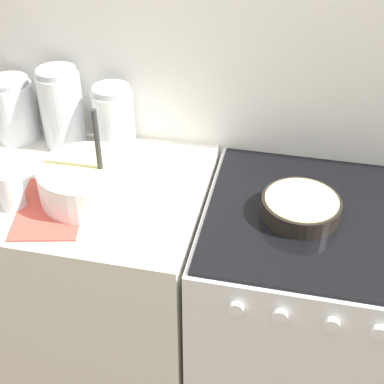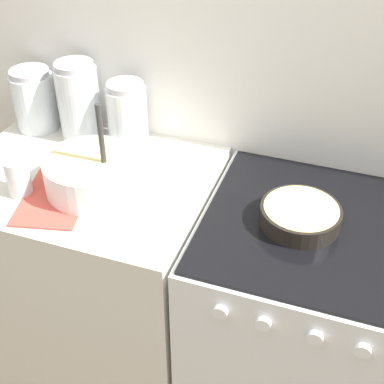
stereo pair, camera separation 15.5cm
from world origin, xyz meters
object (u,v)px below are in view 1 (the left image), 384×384
at_px(mixing_bowl, 87,180).
at_px(storage_jar_right, 114,123).
at_px(storage_jar_middle, 63,113).
at_px(tin_can, 11,190).
at_px(storage_jar_left, 15,113).
at_px(baking_pan, 301,206).
at_px(stove, 296,316).

xyz_separation_m(mixing_bowl, storage_jar_right, (-0.01, 0.28, 0.03)).
relative_size(mixing_bowl, storage_jar_middle, 1.10).
distance_m(storage_jar_middle, storage_jar_right, 0.18).
bearing_deg(tin_can, storage_jar_middle, 88.66).
relative_size(storage_jar_left, storage_jar_right, 0.97).
height_order(mixing_bowl, baking_pan, mixing_bowl).
distance_m(baking_pan, storage_jar_right, 0.68).
bearing_deg(storage_jar_middle, baking_pan, -15.79).
xyz_separation_m(baking_pan, storage_jar_left, (-0.99, 0.23, 0.06)).
height_order(baking_pan, storage_jar_middle, storage_jar_middle).
distance_m(mixing_bowl, storage_jar_right, 0.28).
height_order(mixing_bowl, storage_jar_middle, mixing_bowl).
bearing_deg(storage_jar_middle, stove, -14.57).
relative_size(mixing_bowl, baking_pan, 1.32).
distance_m(baking_pan, storage_jar_left, 1.02).
height_order(storage_jar_left, storage_jar_middle, storage_jar_middle).
bearing_deg(mixing_bowl, storage_jar_middle, 123.80).
bearing_deg(stove, tin_can, -170.29).
height_order(stove, baking_pan, baking_pan).
bearing_deg(mixing_bowl, tin_can, -155.49).
bearing_deg(baking_pan, storage_jar_middle, 164.21).
relative_size(stove, baking_pan, 3.89).
bearing_deg(storage_jar_left, tin_can, -65.09).
xyz_separation_m(storage_jar_left, storage_jar_right, (0.36, -0.00, 0.00)).
relative_size(mixing_bowl, tin_can, 2.55).
height_order(storage_jar_right, tin_can, storage_jar_right).
bearing_deg(storage_jar_left, storage_jar_right, -0.00).
xyz_separation_m(mixing_bowl, storage_jar_middle, (-0.19, 0.28, 0.05)).
bearing_deg(baking_pan, stove, 10.29).
bearing_deg(baking_pan, tin_can, -170.32).
height_order(stove, tin_can, tin_can).
distance_m(baking_pan, storage_jar_middle, 0.85).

